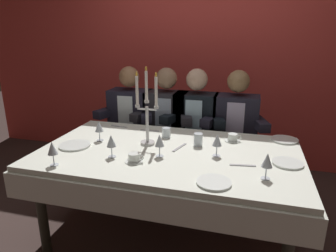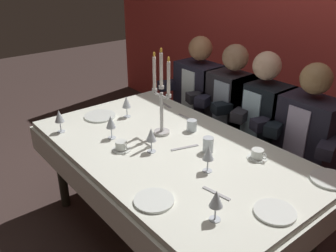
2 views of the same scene
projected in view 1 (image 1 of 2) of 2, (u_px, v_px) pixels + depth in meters
name	position (u px, v px, depth m)	size (l,w,h in m)	color
ground_plane	(169.00, 235.00, 2.47)	(12.00, 12.00, 0.00)	#402F2C
back_wall	(206.00, 51.00, 3.59)	(6.00, 0.12, 2.70)	#D23F39
dining_table	(169.00, 165.00, 2.29)	(1.94, 1.14, 0.74)	white
candelabra	(147.00, 113.00, 2.30)	(0.19, 0.11, 0.60)	silver
dinner_plate_0	(284.00, 140.00, 2.45)	(0.21, 0.21, 0.01)	white
dinner_plate_1	(288.00, 163.00, 2.02)	(0.21, 0.21, 0.01)	white
dinner_plate_2	(214.00, 182.00, 1.76)	(0.21, 0.21, 0.01)	white
dinner_plate_3	(75.00, 145.00, 2.33)	(0.24, 0.24, 0.01)	white
wine_glass_0	(160.00, 141.00, 2.11)	(0.07, 0.07, 0.16)	silver
wine_glass_1	(267.00, 161.00, 1.79)	(0.07, 0.07, 0.16)	silver
wine_glass_2	(217.00, 140.00, 2.12)	(0.07, 0.07, 0.16)	silver
wine_glass_3	(52.00, 149.00, 1.97)	(0.07, 0.07, 0.16)	silver
wine_glass_4	(111.00, 142.00, 2.10)	(0.07, 0.07, 0.16)	silver
wine_glass_5	(99.00, 127.00, 2.42)	(0.07, 0.07, 0.16)	silver
water_tumbler_0	(166.00, 132.00, 2.52)	(0.07, 0.07, 0.08)	silver
water_tumbler_1	(198.00, 140.00, 2.33)	(0.07, 0.07, 0.10)	silver
coffee_cup_0	(134.00, 158.00, 2.05)	(0.13, 0.12, 0.06)	white
coffee_cup_1	(233.00, 138.00, 2.43)	(0.13, 0.12, 0.06)	white
fork_0	(150.00, 131.00, 2.68)	(0.17, 0.02, 0.01)	#B7B7BC
fork_1	(243.00, 165.00, 2.00)	(0.17, 0.02, 0.01)	#B7B7BC
fork_2	(119.00, 126.00, 2.80)	(0.17, 0.02, 0.01)	#B7B7BC
knife_3	(179.00, 147.00, 2.30)	(0.19, 0.02, 0.01)	#B7B7BC
seated_diner_0	(131.00, 114.00, 3.23)	(0.63, 0.48, 1.24)	#2E2C22
seated_diner_1	(167.00, 117.00, 3.13)	(0.63, 0.48, 1.24)	#2E2C22
seated_diner_2	(196.00, 119.00, 3.06)	(0.63, 0.48, 1.24)	#2E2C22
seated_diner_3	(236.00, 122.00, 2.96)	(0.63, 0.48, 1.24)	#2E2C22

